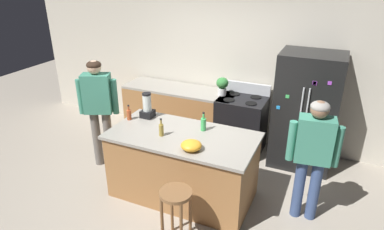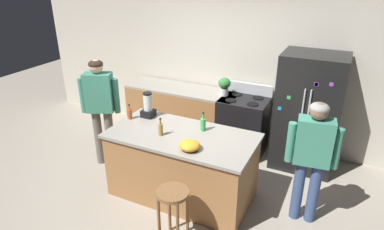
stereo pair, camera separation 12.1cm
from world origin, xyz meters
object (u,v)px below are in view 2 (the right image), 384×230
Objects in this scene: person_by_island_left at (100,103)px; person_by_sink_right at (312,153)px; bottle_vinegar at (161,129)px; kitchen_island at (182,165)px; bar_stool at (173,203)px; refrigerator at (308,113)px; bottle_cooking_sauce at (130,114)px; potted_plant at (224,85)px; mixing_bowl at (190,145)px; stove_range at (243,125)px; blender_appliance at (148,107)px; bottle_soda at (203,124)px.

person_by_sink_right is at bearing 0.37° from person_by_island_left.
kitchen_island is at bearing 30.12° from bottle_vinegar.
kitchen_island is at bearing -7.81° from person_by_island_left.
person_by_sink_right is 1.67m from bar_stool.
person_by_island_left is (-2.80, -1.30, 0.13)m from refrigerator.
kitchen_island is 1.03m from bottle_cooking_sauce.
kitchen_island is at bearing -89.34° from potted_plant.
bottle_vinegar reaches higher than mixing_bowl.
refrigerator reaches higher than person_by_sink_right.
refrigerator is 1.07m from stove_range.
blender_appliance is (-1.03, -1.24, 0.60)m from stove_range.
bottle_cooking_sauce is at bearing 172.93° from kitchen_island.
refrigerator reaches higher than mixing_bowl.
person_by_island_left reaches higher than stove_range.
blender_appliance is at bearing 42.55° from bottle_cooking_sauce.
person_by_sink_right reaches higher than mixing_bowl.
stove_range is 2.31m from person_by_island_left.
stove_range is 0.71× the size of person_by_sink_right.
blender_appliance is 0.88m from bottle_soda.
bar_stool is 0.98m from bottle_vinegar.
bottle_cooking_sauce is (-1.22, -1.42, 0.53)m from stove_range.
refrigerator is at bearing -2.13° from potted_plant.
blender_appliance reaches higher than mixing_bowl.
person_by_sink_right is 5.20× the size of potted_plant.
bar_stool is at bearing -69.23° from kitchen_island.
bottle_cooking_sauce is (-0.85, -1.44, -0.09)m from potted_plant.
refrigerator is at bearing 65.91° from bar_stool.
person_by_sink_right reaches higher than blender_appliance.
bottle_cooking_sauce reaches higher than kitchen_island.
bottle_soda is at bearing 95.96° from bar_stool.
potted_plant is 1.35m from bottle_soda.
stove_range reaches higher than mixing_bowl.
mixing_bowl is at bearing -120.78° from refrigerator.
bottle_vinegar is (-0.21, -1.68, -0.09)m from potted_plant.
mixing_bowl reaches higher than kitchen_island.
blender_appliance is (-2.01, -1.22, 0.19)m from refrigerator.
person_by_sink_right reaches higher than bottle_vinegar.
refrigerator is 1.61× the size of stove_range.
blender_appliance is at bearing -117.64° from potted_plant.
mixing_bowl is at bearing -92.72° from stove_range.
person_by_island_left is 0.79m from blender_appliance.
potted_plant is at bearing 175.98° from stove_range.
blender_appliance is at bearing 132.23° from bar_stool.
kitchen_island is 1.56m from stove_range.
refrigerator is 4.93× the size of blender_appliance.
bottle_cooking_sauce is at bearing 160.17° from mixing_bowl.
kitchen_island is 0.61m from bottle_vinegar.
bottle_vinegar is 0.52m from mixing_bowl.
potted_plant is 1.68m from bottle_cooking_sauce.
person_by_sink_right is 2.29× the size of bar_stool.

